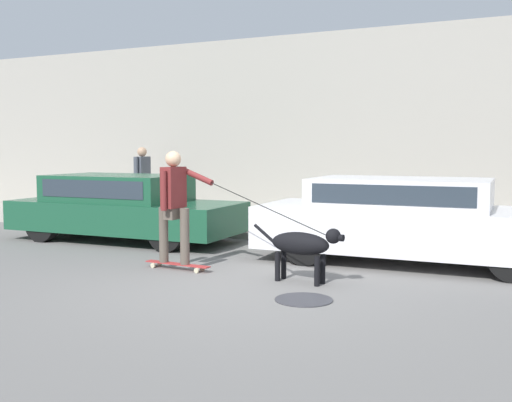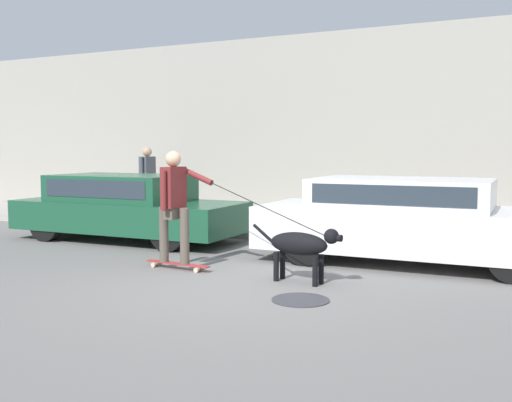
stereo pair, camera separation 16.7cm
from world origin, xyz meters
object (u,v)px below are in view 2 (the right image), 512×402
(parked_car_0, at_px, (127,207))
(dog, at_px, (301,245))
(pedestrian_with_bag, at_px, (147,177))
(parked_car_1, at_px, (410,221))
(skateboarder, at_px, (175,202))

(parked_car_0, distance_m, dog, 4.62)
(dog, relative_size, pedestrian_with_bag, 0.80)
(dog, height_order, pedestrian_with_bag, pedestrian_with_bag)
(parked_car_0, bearing_deg, parked_car_1, -1.43)
(parked_car_1, height_order, pedestrian_with_bag, pedestrian_with_bag)
(parked_car_0, relative_size, pedestrian_with_bag, 2.71)
(pedestrian_with_bag, bearing_deg, parked_car_1, 155.38)
(parked_car_0, distance_m, parked_car_1, 5.19)
(pedestrian_with_bag, bearing_deg, dog, 138.69)
(parked_car_1, xyz_separation_m, pedestrian_with_bag, (-6.70, 2.67, 0.38))
(dog, xyz_separation_m, pedestrian_with_bag, (-5.73, 4.55, 0.53))
(parked_car_0, relative_size, dog, 3.38)
(parked_car_1, bearing_deg, skateboarder, -148.79)
(skateboarder, distance_m, pedestrian_with_bag, 5.90)
(parked_car_1, relative_size, dog, 3.56)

